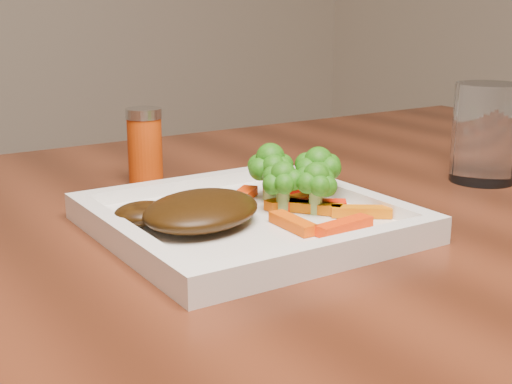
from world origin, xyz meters
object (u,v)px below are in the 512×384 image
spice_shaker (145,146)px  steak (201,210)px  plate (247,224)px  drinking_glass (485,133)px

spice_shaker → steak: bearing=-100.7°
plate → drinking_glass: 0.35m
plate → spice_shaker: (-0.01, 0.22, 0.04)m
steak → spice_shaker: 0.22m
spice_shaker → drinking_glass: size_ratio=0.77×
steak → drinking_glass: 0.39m
spice_shaker → drinking_glass: 0.41m
plate → spice_shaker: bearing=91.8°
plate → drinking_glass: (0.35, 0.01, 0.05)m
plate → steak: size_ratio=2.16×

